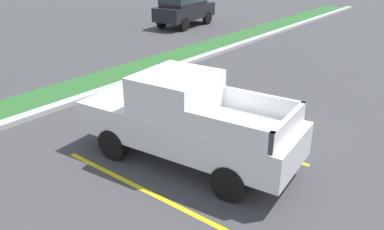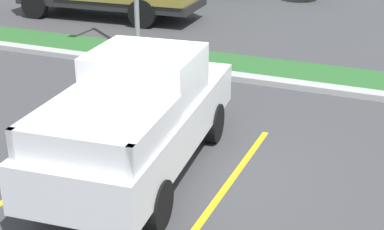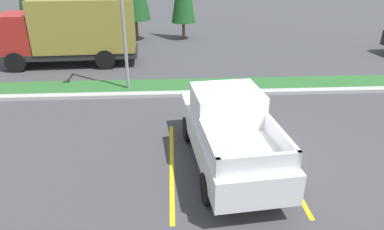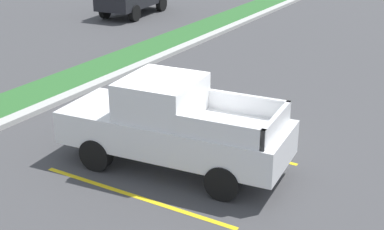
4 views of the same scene
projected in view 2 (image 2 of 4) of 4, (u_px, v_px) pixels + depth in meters
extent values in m
plane|color=#424244|center=(175.00, 169.00, 9.76)|extent=(120.00, 120.00, 0.00)
cube|color=yellow|center=(69.00, 155.00, 10.26)|extent=(0.12, 4.80, 0.01)
cube|color=yellow|center=(226.00, 188.00, 9.14)|extent=(0.12, 4.80, 0.01)
cube|color=#B2B2AD|center=(258.00, 80.00, 13.97)|extent=(56.00, 0.40, 0.15)
cube|color=#2D662D|center=(269.00, 69.00, 14.92)|extent=(56.00, 1.80, 0.06)
cylinder|color=black|center=(132.00, 113.00, 11.15)|extent=(0.36, 0.78, 0.76)
cylinder|color=black|center=(213.00, 123.00, 10.69)|extent=(0.36, 0.78, 0.76)
cylinder|color=black|center=(52.00, 187.00, 8.42)|extent=(0.36, 0.78, 0.76)
cylinder|color=black|center=(156.00, 205.00, 7.96)|extent=(0.36, 0.78, 0.76)
cube|color=white|center=(141.00, 125.00, 9.36)|extent=(2.42, 5.37, 0.76)
cube|color=white|center=(146.00, 75.00, 9.32)|extent=(1.91, 1.77, 0.84)
cube|color=#2D3842|center=(162.00, 58.00, 10.02)|extent=(1.62, 0.22, 0.63)
cube|color=white|center=(48.00, 118.00, 8.08)|extent=(0.29, 1.90, 0.44)
cube|color=white|center=(157.00, 133.00, 7.62)|extent=(0.29, 1.90, 0.44)
cube|color=white|center=(70.00, 152.00, 7.06)|extent=(1.80, 0.28, 0.44)
cube|color=silver|center=(187.00, 89.00, 11.70)|extent=(1.81, 0.34, 0.28)
cylinder|color=black|center=(35.00, 5.00, 20.51)|extent=(1.01, 0.35, 1.00)
cylinder|color=black|center=(142.00, 14.00, 19.13)|extent=(1.01, 0.35, 1.00)
cylinder|color=black|center=(167.00, 2.00, 21.04)|extent=(1.01, 0.35, 1.00)
cube|color=#262626|center=(111.00, 0.00, 20.59)|extent=(6.92, 2.67, 0.30)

